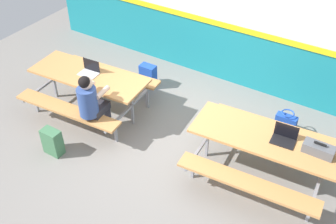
{
  "coord_description": "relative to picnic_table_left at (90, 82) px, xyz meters",
  "views": [
    {
      "loc": [
        2.59,
        -3.93,
        4.43
      ],
      "look_at": [
        0.0,
        0.21,
        0.55
      ],
      "focal_mm": 43.14,
      "sensor_mm": 36.0,
      "label": 1
    }
  ],
  "objects": [
    {
      "name": "laptop_dark",
      "position": [
        3.32,
        0.15,
        0.21
      ],
      "size": [
        0.34,
        0.24,
        0.22
      ],
      "color": "black",
      "rests_on": "picnic_table_right"
    },
    {
      "name": "accent_backdrop",
      "position": [
        1.54,
        2.14,
        0.67
      ],
      "size": [
        8.0,
        0.14,
        2.6
      ],
      "color": "teal",
      "rests_on": "ground"
    },
    {
      "name": "toolbox_grey",
      "position": [
        3.78,
        0.15,
        0.23
      ],
      "size": [
        0.4,
        0.18,
        0.18
      ],
      "color": "#595B60",
      "rests_on": "picnic_table_right"
    },
    {
      "name": "ground_plane",
      "position": [
        1.54,
        -0.16,
        -0.59
      ],
      "size": [
        10.0,
        10.0,
        0.02
      ],
      "primitive_type": "cube",
      "color": "gray"
    },
    {
      "name": "laptop_silver",
      "position": [
        -0.0,
        0.04,
        0.21
      ],
      "size": [
        0.34,
        0.24,
        0.22
      ],
      "color": "silver",
      "rests_on": "picnic_table_left"
    },
    {
      "name": "backpack_dark",
      "position": [
        0.2,
        -1.16,
        -0.36
      ],
      "size": [
        0.3,
        0.22,
        0.44
      ],
      "color": "#3F724C",
      "rests_on": "ground"
    },
    {
      "name": "student_nearer",
      "position": [
        0.5,
        -0.52,
        0.13
      ],
      "size": [
        0.38,
        0.53,
        1.21
      ],
      "color": "#2D2D38",
      "rests_on": "ground"
    },
    {
      "name": "satchel_spare",
      "position": [
        0.41,
        1.15,
        -0.36
      ],
      "size": [
        0.3,
        0.22,
        0.44
      ],
      "color": "#1E47B2",
      "rests_on": "ground"
    },
    {
      "name": "picnic_table_right",
      "position": [
        3.08,
        0.1,
        0.0
      ],
      "size": [
        2.07,
        1.69,
        0.74
      ],
      "color": "tan",
      "rests_on": "ground"
    },
    {
      "name": "tote_bag_bright",
      "position": [
        3.09,
        1.18,
        -0.38
      ],
      "size": [
        0.34,
        0.21,
        0.43
      ],
      "color": "#1E47B2",
      "rests_on": "ground"
    },
    {
      "name": "picnic_table_left",
      "position": [
        0.0,
        0.0,
        0.0
      ],
      "size": [
        2.07,
        1.69,
        0.74
      ],
      "color": "tan",
      "rests_on": "ground"
    }
  ]
}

